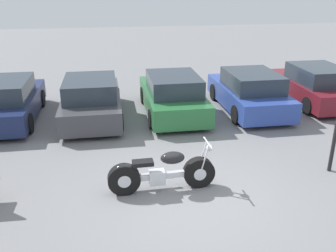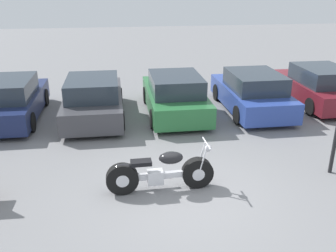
# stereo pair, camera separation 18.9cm
# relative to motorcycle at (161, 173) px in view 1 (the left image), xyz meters

# --- Properties ---
(ground_plane) EXTENTS (60.00, 60.00, 0.00)m
(ground_plane) POSITION_rel_motorcycle_xyz_m (0.58, -0.28, -0.42)
(ground_plane) COLOR slate
(motorcycle) EXTENTS (2.33, 0.62, 1.05)m
(motorcycle) POSITION_rel_motorcycle_xyz_m (0.00, 0.00, 0.00)
(motorcycle) COLOR black
(motorcycle) RESTS_ON ground_plane
(parked_car_navy) EXTENTS (1.90, 4.10, 1.38)m
(parked_car_navy) POSITION_rel_motorcycle_xyz_m (-4.25, 5.04, 0.22)
(parked_car_navy) COLOR #19234C
(parked_car_navy) RESTS_ON ground_plane
(parked_car_dark_grey) EXTENTS (1.90, 4.10, 1.38)m
(parked_car_dark_grey) POSITION_rel_motorcycle_xyz_m (-1.57, 4.80, 0.22)
(parked_car_dark_grey) COLOR #3D3D42
(parked_car_dark_grey) RESTS_ON ground_plane
(parked_car_green) EXTENTS (1.90, 4.10, 1.38)m
(parked_car_green) POSITION_rel_motorcycle_xyz_m (1.11, 4.84, 0.22)
(parked_car_green) COLOR #286B38
(parked_car_green) RESTS_ON ground_plane
(parked_car_blue) EXTENTS (1.90, 4.10, 1.38)m
(parked_car_blue) POSITION_rel_motorcycle_xyz_m (3.79, 4.80, 0.22)
(parked_car_blue) COLOR #2D479E
(parked_car_blue) RESTS_ON ground_plane
(parked_car_maroon) EXTENTS (1.90, 4.10, 1.38)m
(parked_car_maroon) POSITION_rel_motorcycle_xyz_m (6.47, 5.24, 0.22)
(parked_car_maroon) COLOR maroon
(parked_car_maroon) RESTS_ON ground_plane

